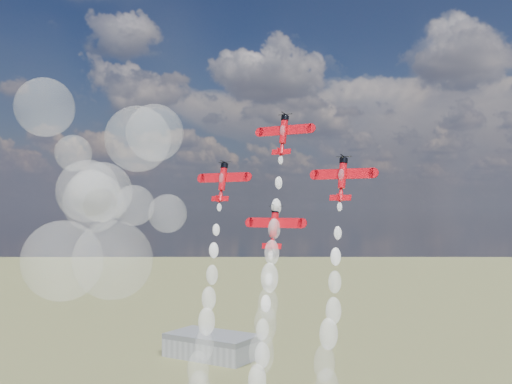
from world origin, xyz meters
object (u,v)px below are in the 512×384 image
at_px(plane_left, 222,181).
at_px(plane_slot, 274,227).
at_px(hangar, 212,345).
at_px(plane_right, 342,178).
at_px(plane_lead, 283,134).

bearing_deg(plane_left, plane_slot, -8.04).
xyz_separation_m(hangar, plane_right, (148.46, -159.57, 84.50)).
bearing_deg(plane_lead, plane_right, -8.04).
xyz_separation_m(plane_lead, plane_right, (15.27, -2.16, -10.47)).
bearing_deg(hangar, plane_left, -53.54).
relative_size(hangar, plane_slot, 3.75).
distance_m(plane_lead, plane_right, 18.64).
xyz_separation_m(plane_lead, plane_slot, (0.00, -4.31, -20.94)).
distance_m(hangar, plane_right, 233.76).
height_order(hangar, plane_right, plane_right).
height_order(hangar, plane_lead, plane_lead).
xyz_separation_m(plane_lead, plane_left, (-15.27, -2.16, -10.47)).
bearing_deg(plane_lead, plane_slot, -90.00).
height_order(plane_left, plane_slot, plane_left).
relative_size(plane_left, plane_right, 1.00).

